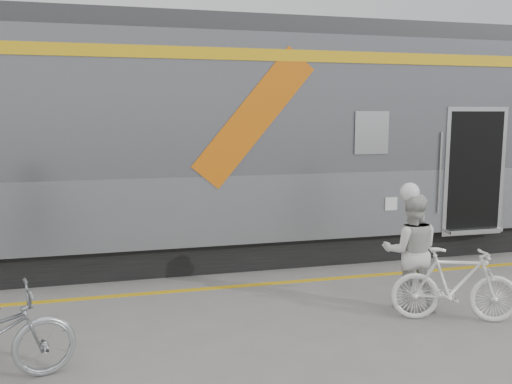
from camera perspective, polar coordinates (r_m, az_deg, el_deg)
name	(u,v)px	position (r m, az deg, el deg)	size (l,w,h in m)	color
ground	(308,342)	(6.37, 5.51, -15.47)	(90.00, 90.00, 0.00)	slate
train	(326,140)	(10.43, 7.38, 5.40)	(24.00, 3.17, 4.10)	black
safety_strip	(259,284)	(8.29, 0.36, -9.70)	(24.00, 0.12, 0.01)	gold
woman	(411,252)	(7.42, 15.99, -6.05)	(0.75, 0.58, 1.54)	silver
bicycle_right	(455,285)	(7.21, 20.21, -9.15)	(0.44, 1.55, 0.93)	white
helmet_woman	(414,184)	(7.25, 16.27, 0.79)	(0.25, 0.25, 0.25)	white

